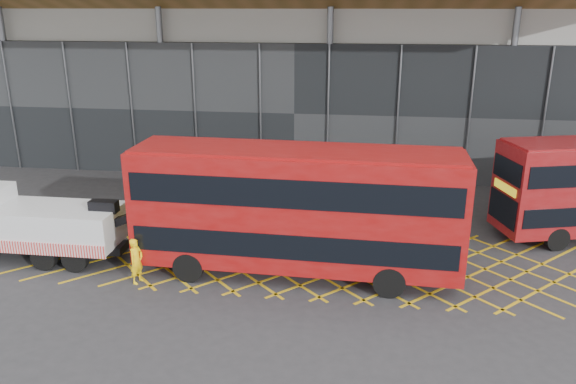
# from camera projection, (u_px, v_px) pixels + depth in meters

# --- Properties ---
(ground_plane) EXTENTS (120.00, 120.00, 0.00)m
(ground_plane) POSITION_uv_depth(u_px,v_px,m) (214.00, 253.00, 23.97)
(ground_plane) COLOR #2D2D30
(road_markings) EXTENTS (26.36, 7.16, 0.01)m
(road_markings) POSITION_uv_depth(u_px,v_px,m) (326.00, 260.00, 23.34)
(road_markings) COLOR gold
(road_markings) RESTS_ON ground_plane
(construction_building) EXTENTS (55.00, 23.97, 18.00)m
(construction_building) POSITION_uv_depth(u_px,v_px,m) (307.00, 22.00, 38.17)
(construction_building) COLOR #999994
(construction_building) RESTS_ON ground_plane
(recovery_truck) EXTENTS (10.21, 2.44, 3.57)m
(recovery_truck) POSITION_uv_depth(u_px,v_px,m) (10.00, 220.00, 23.16)
(recovery_truck) COLOR black
(recovery_truck) RESTS_ON ground_plane
(bus_towed) EXTENTS (12.50, 3.21, 5.06)m
(bus_towed) POSITION_uv_depth(u_px,v_px,m) (296.00, 207.00, 21.27)
(bus_towed) COLOR maroon
(bus_towed) RESTS_ON ground_plane
(worker) EXTENTS (0.59, 0.74, 1.78)m
(worker) POSITION_uv_depth(u_px,v_px,m) (136.00, 261.00, 21.18)
(worker) COLOR yellow
(worker) RESTS_ON ground_plane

